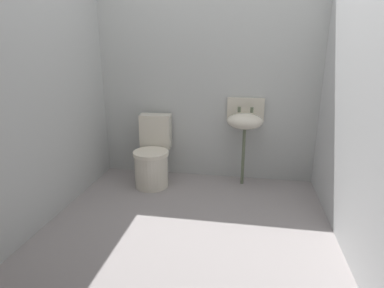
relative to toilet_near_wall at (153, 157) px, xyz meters
name	(u,v)px	position (x,y,z in m)	size (l,w,h in m)	color
ground_plane	(186,235)	(0.57, -0.95, -0.36)	(2.95, 3.00, 0.08)	gray
wall_back	(207,82)	(0.57, 0.40, 0.82)	(2.95, 0.10, 2.29)	#BCBFBC
wall_left	(38,95)	(-0.75, -0.85, 0.82)	(0.10, 2.80, 2.29)	#B7BAB8
wall_right	(364,104)	(1.89, -0.85, 0.82)	(0.10, 2.80, 2.29)	silver
toilet_near_wall	(153,157)	(0.00, 0.00, 0.00)	(0.43, 0.62, 0.78)	silver
sink	(245,120)	(1.03, 0.19, 0.43)	(0.42, 0.35, 0.99)	#606950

